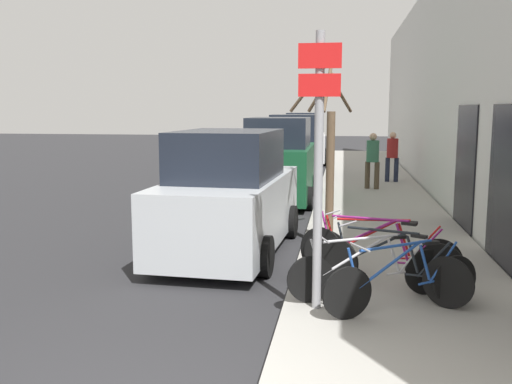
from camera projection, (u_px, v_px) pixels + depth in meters
ground_plane at (279, 206)px, 15.50m from camera, size 80.00×80.00×0.00m
sidewalk_curb at (371, 191)px, 17.84m from camera, size 3.20×32.00×0.15m
building_facade at (434, 88)px, 17.03m from camera, size 0.23×32.00×6.50m
signpost at (318, 162)px, 6.88m from camera, size 0.51×0.13×3.38m
bicycle_0 at (403, 282)px, 6.95m from camera, size 1.93×1.06×0.88m
bicycle_1 at (370, 271)px, 7.44m from camera, size 2.11×0.84×0.85m
bicycle_2 at (389, 267)px, 7.58m from camera, size 1.96×1.18×0.91m
bicycle_3 at (377, 255)px, 8.07m from camera, size 2.25×1.15×0.98m
bicycle_4 at (381, 253)px, 8.29m from camera, size 2.25×0.60×0.92m
parked_car_0 at (230, 198)px, 10.32m from camera, size 2.23×4.62×2.24m
parked_car_1 at (279, 164)px, 16.00m from camera, size 2.03×4.16×2.37m
parked_car_2 at (293, 150)px, 21.53m from camera, size 2.23×4.71×2.39m
parked_car_3 at (305, 141)px, 27.28m from camera, size 2.24×4.27×2.41m
pedestrian_near at (373, 157)px, 17.57m from camera, size 0.44×0.38×1.73m
pedestrian_far at (392, 153)px, 19.27m from camera, size 0.44×0.37×1.69m
street_tree at (329, 156)px, 10.64m from camera, size 1.22×2.02×3.43m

